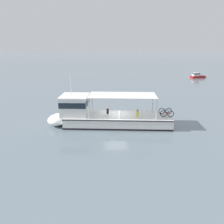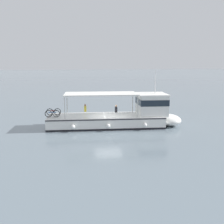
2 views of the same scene
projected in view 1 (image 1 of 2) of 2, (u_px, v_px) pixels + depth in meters
name	position (u px, v px, depth m)	size (l,w,h in m)	color
ground_plane	(116.00, 123.00, 23.29)	(400.00, 400.00, 0.00)	slate
ferry_main	(102.00, 115.00, 22.56)	(4.52, 13.02, 5.32)	white
motorboat_far_left	(197.00, 76.00, 53.48)	(1.98, 3.79, 1.26)	maroon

